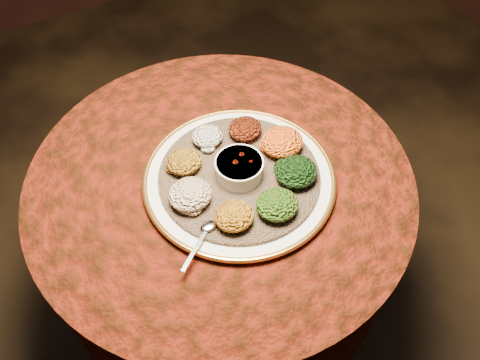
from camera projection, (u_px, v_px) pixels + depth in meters
table at (222, 220)px, 1.45m from camera, size 0.96×0.96×0.73m
platter at (239, 179)px, 1.30m from camera, size 0.54×0.54×0.02m
injera at (239, 176)px, 1.29m from camera, size 0.44×0.44×0.01m
stew_bowl at (239, 168)px, 1.26m from camera, size 0.12×0.12×0.05m
spoon at (206, 230)px, 1.18m from camera, size 0.12×0.09×0.01m
portion_ayib at (207, 136)px, 1.34m from camera, size 0.08×0.07×0.04m
portion_kitfo at (245, 129)px, 1.35m from camera, size 0.09×0.08×0.04m
portion_tikil at (282, 142)px, 1.32m from camera, size 0.11×0.10×0.05m
portion_gomen at (296, 172)px, 1.26m from camera, size 0.10×0.10×0.05m
portion_mixveg at (277, 205)px, 1.20m from camera, size 0.10×0.09×0.05m
portion_kik at (234, 216)px, 1.18m from camera, size 0.09×0.09×0.04m
portion_timatim at (190, 194)px, 1.22m from camera, size 0.10×0.10×0.05m
portion_shiro at (184, 162)px, 1.28m from camera, size 0.09×0.08×0.04m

